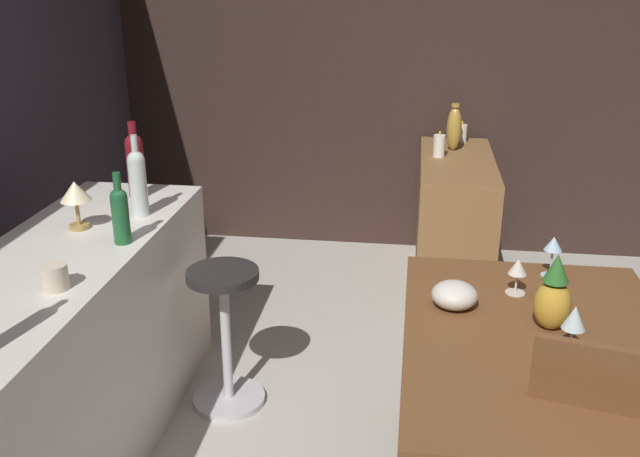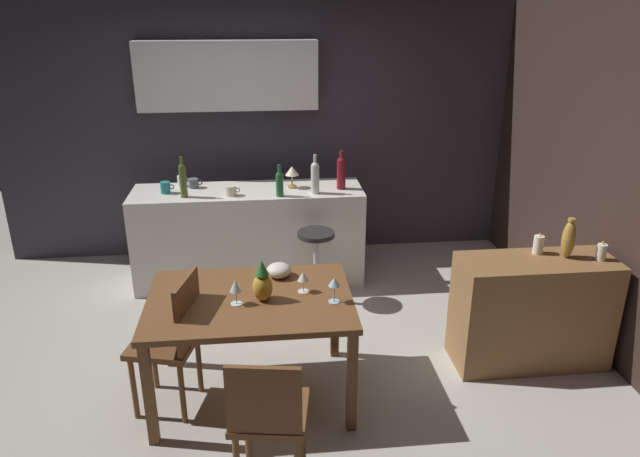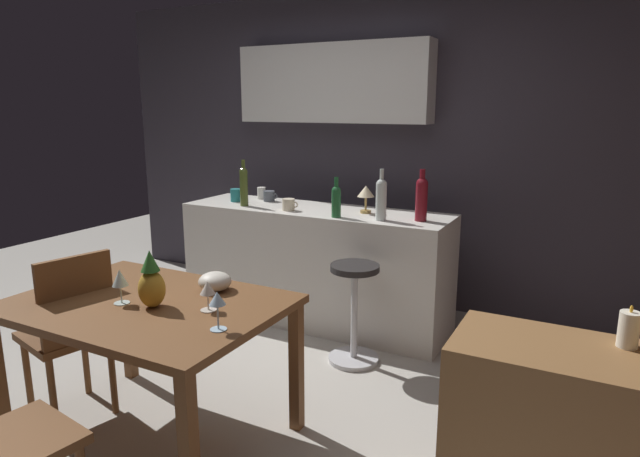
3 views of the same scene
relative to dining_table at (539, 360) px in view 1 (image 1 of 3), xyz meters
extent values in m
cube|color=#33231E|center=(2.67, 0.75, 0.64)|extent=(0.10, 4.40, 2.60)
cube|color=brown|center=(0.00, 0.00, 0.06)|extent=(1.31, 0.93, 0.04)
cube|color=brown|center=(0.60, 0.41, -0.31)|extent=(0.06, 0.06, 0.70)
cube|color=brown|center=(0.60, -0.41, -0.31)|extent=(0.06, 0.06, 0.70)
cube|color=silver|center=(-0.03, 1.78, -0.21)|extent=(2.10, 0.60, 0.90)
cube|color=olive|center=(2.02, 0.20, -0.25)|extent=(1.10, 0.44, 0.82)
cube|color=brown|center=(-0.38, -0.09, 0.05)|extent=(0.12, 0.38, 0.47)
cylinder|color=#262323|center=(0.55, 1.26, -0.01)|extent=(0.32, 0.32, 0.04)
cylinder|color=silver|center=(0.55, 1.26, -0.33)|extent=(0.04, 0.04, 0.63)
cylinder|color=silver|center=(0.55, 1.26, -0.64)|extent=(0.34, 0.34, 0.03)
cylinder|color=silver|center=(-0.08, -0.07, 0.09)|extent=(0.08, 0.08, 0.00)
cylinder|color=silver|center=(-0.08, -0.07, 0.13)|extent=(0.01, 0.01, 0.09)
cone|color=silver|center=(-0.08, -0.07, 0.21)|extent=(0.08, 0.08, 0.08)
cylinder|color=silver|center=(0.35, 0.05, 0.09)|extent=(0.08, 0.08, 0.00)
cylinder|color=silver|center=(0.35, 0.05, 0.13)|extent=(0.01, 0.01, 0.08)
cone|color=silver|center=(0.35, 0.05, 0.20)|extent=(0.07, 0.07, 0.06)
cylinder|color=silver|center=(0.53, -0.11, 0.09)|extent=(0.07, 0.07, 0.00)
cylinder|color=silver|center=(0.53, -0.11, 0.14)|extent=(0.01, 0.01, 0.11)
cone|color=silver|center=(0.53, -0.11, 0.23)|extent=(0.07, 0.07, 0.06)
ellipsoid|color=gold|center=(0.08, -0.04, 0.17)|extent=(0.13, 0.13, 0.18)
cone|color=#2D6B28|center=(0.08, -0.04, 0.31)|extent=(0.09, 0.09, 0.10)
ellipsoid|color=beige|center=(0.20, 0.29, 0.13)|extent=(0.17, 0.17, 0.10)
cylinder|color=maroon|center=(0.83, 1.73, 0.37)|extent=(0.08, 0.08, 0.26)
sphere|color=maroon|center=(0.83, 1.73, 0.50)|extent=(0.08, 0.08, 0.08)
cylinder|color=maroon|center=(0.83, 1.73, 0.56)|extent=(0.04, 0.04, 0.08)
cylinder|color=silver|center=(0.58, 1.62, 0.37)|extent=(0.07, 0.07, 0.25)
sphere|color=silver|center=(0.58, 1.62, 0.49)|extent=(0.07, 0.07, 0.07)
cylinder|color=silver|center=(0.58, 1.62, 0.56)|extent=(0.03, 0.03, 0.08)
cylinder|color=#1E592D|center=(0.26, 1.57, 0.34)|extent=(0.07, 0.07, 0.19)
sphere|color=#1E592D|center=(0.26, 1.57, 0.43)|extent=(0.07, 0.07, 0.07)
cylinder|color=#1E592D|center=(0.26, 1.57, 0.49)|extent=(0.03, 0.03, 0.08)
cylinder|color=beige|center=(-0.17, 1.63, 0.29)|extent=(0.09, 0.09, 0.09)
torus|color=beige|center=(-0.11, 1.63, 0.29)|extent=(0.05, 0.01, 0.05)
cylinder|color=#A58447|center=(0.38, 1.81, 0.25)|extent=(0.08, 0.08, 0.02)
cylinder|color=#A58447|center=(0.38, 1.81, 0.31)|extent=(0.02, 0.02, 0.10)
cone|color=beige|center=(0.38, 1.81, 0.41)|extent=(0.13, 0.13, 0.08)
cylinder|color=white|center=(2.05, 0.31, 0.23)|extent=(0.07, 0.07, 0.13)
ellipsoid|color=yellow|center=(2.05, 0.31, 0.31)|extent=(0.01, 0.01, 0.03)
cylinder|color=white|center=(2.44, 0.16, 0.22)|extent=(0.07, 0.07, 0.12)
ellipsoid|color=yellow|center=(2.44, 0.16, 0.29)|extent=(0.01, 0.01, 0.03)
ellipsoid|color=#B78C38|center=(2.22, 0.22, 0.30)|extent=(0.09, 0.09, 0.27)
cylinder|color=#B78C38|center=(2.22, 0.22, 0.45)|extent=(0.05, 0.05, 0.02)
camera|label=1|loc=(-2.18, 0.46, 1.28)|focal=39.66mm
camera|label=2|loc=(0.10, -3.35, 1.86)|focal=32.88mm
camera|label=3|loc=(1.93, -1.83, 1.02)|focal=30.68mm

